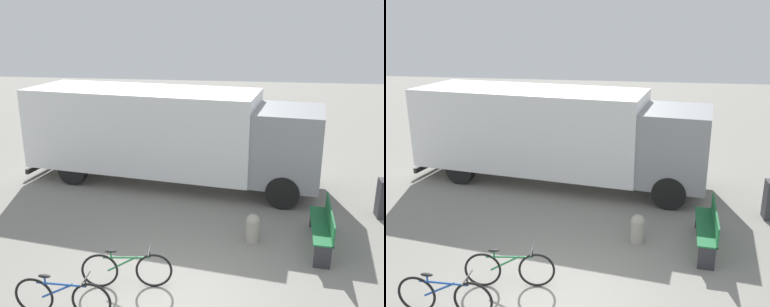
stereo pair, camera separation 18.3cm
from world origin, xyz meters
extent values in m
cube|color=white|center=(-2.01, 6.29, 1.65)|extent=(7.24, 3.39, 2.40)
cube|color=gray|center=(2.36, 5.70, 1.47)|extent=(2.15, 2.59, 2.04)
cube|color=black|center=(-5.51, 6.77, 0.25)|extent=(0.42, 2.33, 0.16)
cylinder|color=black|center=(2.51, 6.76, 0.45)|extent=(0.93, 0.40, 0.90)
cylinder|color=black|center=(2.22, 4.63, 0.45)|extent=(0.93, 0.40, 0.90)
cylinder|color=black|center=(-3.76, 7.62, 0.45)|extent=(0.93, 0.40, 0.90)
cylinder|color=black|center=(-4.05, 5.49, 0.45)|extent=(0.93, 0.40, 0.90)
cube|color=#1E6638|center=(2.94, 2.66, 0.52)|extent=(0.53, 1.96, 0.03)
cube|color=#1E6638|center=(3.12, 2.65, 0.72)|extent=(0.17, 1.94, 0.44)
cube|color=#2D2D33|center=(2.87, 1.74, 0.25)|extent=(0.34, 0.07, 0.50)
cube|color=#2D2D33|center=(3.00, 3.58, 0.25)|extent=(0.34, 0.07, 0.50)
torus|color=black|center=(-2.16, -0.45, 0.35)|extent=(0.69, 0.05, 0.69)
torus|color=black|center=(-1.15, -0.43, 0.35)|extent=(0.69, 0.05, 0.69)
cylinder|color=#1E4C9E|center=(-1.66, -0.44, 0.62)|extent=(0.86, 0.05, 0.04)
cylinder|color=#1E4C9E|center=(-1.73, -0.44, 0.49)|extent=(0.57, 0.04, 0.32)
cylinder|color=#1E4C9E|center=(-1.93, -0.44, 0.68)|extent=(0.03, 0.03, 0.11)
ellipsoid|color=black|center=(-1.93, -0.44, 0.76)|extent=(0.22, 0.09, 0.05)
cylinder|color=black|center=(-1.23, -0.44, 0.70)|extent=(0.03, 0.03, 0.15)
cylinder|color=black|center=(-1.23, -0.44, 0.77)|extent=(0.03, 0.44, 0.02)
torus|color=black|center=(-1.33, 0.46, 0.35)|extent=(0.69, 0.15, 0.69)
torus|color=black|center=(-0.33, 0.62, 0.35)|extent=(0.69, 0.15, 0.69)
cylinder|color=#26723F|center=(-0.83, 0.54, 0.62)|extent=(0.85, 0.17, 0.04)
cylinder|color=#26723F|center=(-0.91, 0.53, 0.49)|extent=(0.57, 0.12, 0.32)
cylinder|color=#26723F|center=(-1.11, 0.50, 0.68)|extent=(0.03, 0.03, 0.11)
ellipsoid|color=black|center=(-1.11, 0.50, 0.76)|extent=(0.23, 0.12, 0.05)
cylinder|color=black|center=(-0.41, 0.61, 0.70)|extent=(0.03, 0.03, 0.15)
cylinder|color=black|center=(-0.41, 0.61, 0.77)|extent=(0.09, 0.44, 0.02)
cylinder|color=#9E998C|center=(1.47, 2.66, 0.25)|extent=(0.30, 0.30, 0.51)
sphere|color=#9E998C|center=(1.47, 2.66, 0.51)|extent=(0.32, 0.32, 0.32)
camera|label=1|loc=(1.42, -6.17, 4.80)|focal=40.00mm
camera|label=2|loc=(1.60, -6.14, 4.80)|focal=40.00mm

